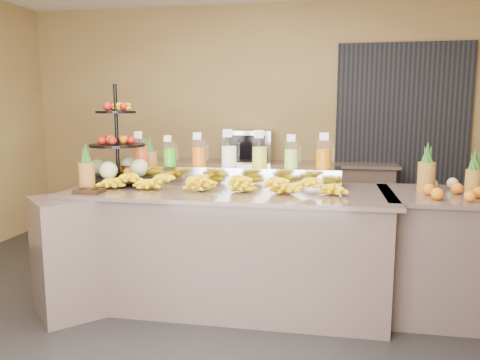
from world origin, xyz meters
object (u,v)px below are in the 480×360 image
(fruit_stand, at_px, (122,158))
(right_fruit_pile, at_px, (449,186))
(pitcher_tray, at_px, (229,175))
(banana_heap, at_px, (218,180))
(condiment_caddy, at_px, (89,191))
(oven_warmer, at_px, (249,146))

(fruit_stand, bearing_deg, right_fruit_pile, 17.62)
(fruit_stand, bearing_deg, pitcher_tray, 29.05)
(pitcher_tray, distance_m, banana_heap, 0.34)
(condiment_caddy, distance_m, right_fruit_pile, 2.66)
(right_fruit_pile, bearing_deg, condiment_caddy, -171.57)
(banana_heap, height_order, right_fruit_pile, right_fruit_pile)
(fruit_stand, xyz_separation_m, oven_warmer, (0.78, 1.82, -0.03))
(banana_heap, bearing_deg, pitcher_tray, 87.12)
(condiment_caddy, distance_m, oven_warmer, 2.45)
(condiment_caddy, bearing_deg, right_fruit_pile, 8.43)
(condiment_caddy, height_order, oven_warmer, oven_warmer)
(fruit_stand, height_order, oven_warmer, fruit_stand)
(pitcher_tray, relative_size, banana_heap, 0.93)
(pitcher_tray, bearing_deg, banana_heap, -92.88)
(right_fruit_pile, height_order, oven_warmer, oven_warmer)
(oven_warmer, bearing_deg, right_fruit_pile, -48.19)
(pitcher_tray, xyz_separation_m, fruit_stand, (-0.89, -0.15, 0.14))
(oven_warmer, bearing_deg, pitcher_tray, -87.77)
(pitcher_tray, height_order, fruit_stand, fruit_stand)
(fruit_stand, bearing_deg, condiment_caddy, -76.24)
(right_fruit_pile, relative_size, oven_warmer, 0.76)
(banana_heap, relative_size, fruit_stand, 2.41)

